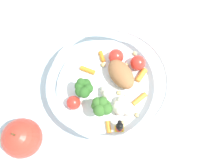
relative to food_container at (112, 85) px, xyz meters
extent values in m
plane|color=silver|center=(-0.01, 0.00, -0.03)|extent=(2.40, 2.40, 0.00)
cylinder|color=white|center=(0.00, 0.00, -0.03)|extent=(0.23, 0.23, 0.01)
torus|color=white|center=(0.00, 0.00, 0.03)|extent=(0.24, 0.24, 0.01)
ellipsoid|color=#9E663D|center=(0.03, -0.01, 0.00)|extent=(0.08, 0.09, 0.04)
cylinder|color=#8EB766|center=(-0.05, 0.00, -0.01)|extent=(0.02, 0.02, 0.03)
sphere|color=#386B28|center=(-0.05, 0.00, 0.02)|extent=(0.02, 0.02, 0.02)
sphere|color=#386B28|center=(-0.05, 0.01, 0.02)|extent=(0.02, 0.02, 0.02)
sphere|color=#386B28|center=(-0.06, 0.01, 0.01)|extent=(0.02, 0.02, 0.02)
sphere|color=#386B28|center=(-0.06, 0.01, 0.02)|extent=(0.03, 0.03, 0.03)
sphere|color=#386B28|center=(-0.06, 0.00, 0.02)|extent=(0.02, 0.02, 0.02)
sphere|color=#386B28|center=(-0.06, -0.01, 0.02)|extent=(0.02, 0.02, 0.02)
sphere|color=#386B28|center=(-0.05, 0.00, 0.01)|extent=(0.02, 0.02, 0.02)
cylinder|color=#7FAD5B|center=(-0.03, 0.05, -0.01)|extent=(0.02, 0.02, 0.03)
sphere|color=#2D6023|center=(-0.02, 0.05, 0.02)|extent=(0.02, 0.02, 0.02)
sphere|color=#2D6023|center=(-0.02, 0.06, 0.02)|extent=(0.02, 0.02, 0.02)
sphere|color=#2D6023|center=(-0.03, 0.06, 0.02)|extent=(0.02, 0.02, 0.02)
sphere|color=#2D6023|center=(-0.04, 0.05, 0.02)|extent=(0.02, 0.02, 0.02)
sphere|color=#2D6023|center=(-0.04, 0.04, 0.02)|extent=(0.02, 0.02, 0.02)
sphere|color=#2D6023|center=(-0.03, 0.04, 0.02)|extent=(0.02, 0.02, 0.02)
sphere|color=#2D6023|center=(-0.02, 0.04, 0.02)|extent=(0.02, 0.02, 0.02)
sphere|color=silver|center=(-0.02, -0.03, -0.01)|extent=(0.02, 0.02, 0.02)
sphere|color=silver|center=(-0.04, -0.03, -0.01)|extent=(0.03, 0.03, 0.03)
sphere|color=silver|center=(-0.04, -0.03, -0.01)|extent=(0.02, 0.02, 0.02)
sphere|color=silver|center=(-0.04, -0.05, -0.01)|extent=(0.03, 0.03, 0.03)
sphere|color=silver|center=(-0.01, 0.00, -0.01)|extent=(0.02, 0.02, 0.02)
sphere|color=silver|center=(-0.01, 0.01, -0.01)|extent=(0.02, 0.02, 0.02)
sphere|color=silver|center=(-0.02, 0.00, -0.01)|extent=(0.02, 0.02, 0.02)
sphere|color=silver|center=(-0.01, 0.00, -0.01)|extent=(0.02, 0.02, 0.02)
cube|color=yellow|center=(-0.08, -0.04, -0.02)|extent=(0.02, 0.02, 0.00)
cylinder|color=red|center=(-0.08, -0.04, -0.01)|extent=(0.02, 0.02, 0.02)
sphere|color=black|center=(-0.08, -0.04, 0.01)|extent=(0.02, 0.02, 0.02)
sphere|color=black|center=(-0.07, -0.04, 0.01)|extent=(0.01, 0.01, 0.01)
sphere|color=black|center=(-0.08, -0.04, 0.01)|extent=(0.01, 0.01, 0.01)
cylinder|color=orange|center=(0.02, 0.06, -0.02)|extent=(0.01, 0.03, 0.01)
cylinder|color=orange|center=(0.06, 0.04, -0.02)|extent=(0.03, 0.02, 0.01)
cylinder|color=orange|center=(0.05, -0.05, -0.02)|extent=(0.03, 0.02, 0.01)
cylinder|color=orange|center=(-0.01, -0.06, -0.02)|extent=(0.04, 0.03, 0.01)
cylinder|color=orange|center=(-0.08, -0.02, -0.02)|extent=(0.02, 0.02, 0.01)
sphere|color=red|center=(-0.06, 0.06, -0.01)|extent=(0.03, 0.03, 0.03)
sphere|color=red|center=(0.07, 0.01, -0.01)|extent=(0.03, 0.03, 0.03)
sphere|color=red|center=(0.07, -0.04, -0.01)|extent=(0.03, 0.03, 0.03)
sphere|color=#D1B775|center=(0.06, -0.01, -0.02)|extent=(0.01, 0.01, 0.01)
sphere|color=#D1B775|center=(0.09, -0.02, -0.02)|extent=(0.01, 0.01, 0.01)
sphere|color=#D1B775|center=(-0.06, -0.05, -0.02)|extent=(0.01, 0.01, 0.01)
sphere|color=tan|center=(0.00, 0.07, -0.02)|extent=(0.01, 0.01, 0.01)
sphere|color=tan|center=(0.04, 0.04, -0.02)|extent=(0.01, 0.01, 0.01)
sphere|color=#D1B775|center=(-0.01, -0.03, -0.02)|extent=(0.01, 0.01, 0.01)
sphere|color=#D1B775|center=(-0.01, -0.02, -0.02)|extent=(0.01, 0.01, 0.01)
sphere|color=tan|center=(-0.04, -0.07, -0.02)|extent=(0.01, 0.01, 0.01)
sphere|color=#BC3828|center=(-0.16, 0.13, 0.00)|extent=(0.08, 0.08, 0.08)
cylinder|color=brown|center=(-0.16, 0.13, 0.05)|extent=(0.00, 0.00, 0.01)
camera|label=1|loc=(-0.17, -0.06, 0.48)|focal=39.95mm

